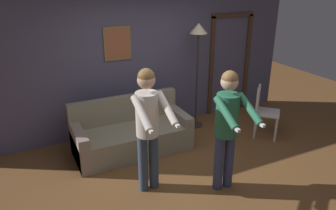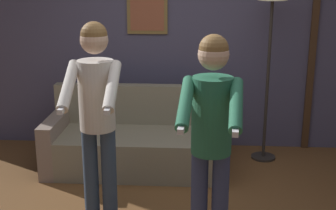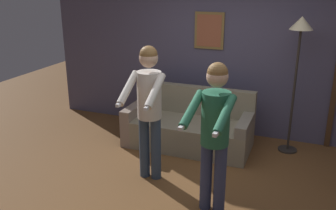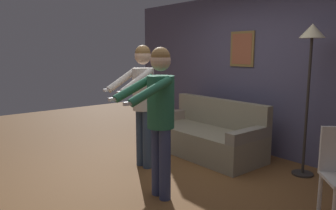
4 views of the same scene
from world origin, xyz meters
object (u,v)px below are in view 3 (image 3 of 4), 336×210
object	(u,v)px
torchiere_lamp	(300,42)
person_standing_right	(215,126)
couch	(189,128)
person_standing_left	(149,101)

from	to	relation	value
torchiere_lamp	person_standing_right	world-z (taller)	torchiere_lamp
couch	torchiere_lamp	xyz separation A→B (m)	(1.46, 0.36, 1.37)
couch	torchiere_lamp	size ratio (longest dim) A/B	0.95
person_standing_right	torchiere_lamp	bearing A→B (deg)	70.60
person_standing_left	person_standing_right	world-z (taller)	person_standing_left
couch	person_standing_left	xyz separation A→B (m)	(-0.15, -1.14, 0.77)
couch	person_standing_left	distance (m)	1.38
torchiere_lamp	person_standing_left	bearing A→B (deg)	-137.22
person_standing_left	couch	bearing A→B (deg)	82.28
person_standing_left	person_standing_right	xyz separation A→B (m)	(0.94, -0.43, -0.03)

